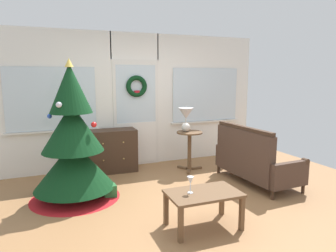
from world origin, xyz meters
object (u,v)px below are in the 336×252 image
side_table (189,143)px  coffee_table (203,197)px  wine_glass (190,181)px  dresser_cabinet (111,151)px  table_lamp (186,116)px  gift_box (110,191)px  christmas_tree (73,147)px  settee_sofa (252,161)px

side_table → coffee_table: side_table is taller
coffee_table → wine_glass: 0.26m
wine_glass → dresser_cabinet: bearing=98.4°
table_lamp → gift_box: (-1.59, -0.76, -0.92)m
christmas_tree → side_table: 2.20m
christmas_tree → settee_sofa: (2.76, -0.46, -0.38)m
christmas_tree → dresser_cabinet: size_ratio=2.17×
dresser_cabinet → side_table: bearing=-19.6°
coffee_table → table_lamp: bearing=69.7°
christmas_tree → coffee_table: 2.00m
wine_glass → settee_sofa: bearing=31.2°
coffee_table → gift_box: bearing=121.7°
christmas_tree → coffee_table: (1.28, -1.48, -0.39)m
christmas_tree → table_lamp: (2.06, 0.60, 0.26)m
christmas_tree → coffee_table: bearing=-49.1°
dresser_cabinet → gift_box: (-0.29, -1.20, -0.30)m
christmas_tree → dresser_cabinet: christmas_tree is taller
settee_sofa → table_lamp: bearing=123.4°
table_lamp → wine_glass: table_lamp is taller
side_table → wine_glass: bearing=-116.1°
christmas_tree → side_table: (2.12, 0.56, -0.24)m
settee_sofa → table_lamp: (-0.70, 1.06, 0.64)m
dresser_cabinet → wine_glass: dresser_cabinet is taller
coffee_table → wine_glass: (-0.15, 0.04, 0.21)m
dresser_cabinet → table_lamp: size_ratio=2.08×
coffee_table → side_table: bearing=67.8°
side_table → table_lamp: size_ratio=1.66×
dresser_cabinet → coffee_table: size_ratio=1.07×
dresser_cabinet → coffee_table: 2.58m
wine_glass → table_lamp: bearing=65.7°
table_lamp → coffee_table: bearing=-110.3°
christmas_tree → side_table: bearing=14.9°
christmas_tree → dresser_cabinet: 1.34m
christmas_tree → dresser_cabinet: bearing=54.0°
settee_sofa → side_table: settee_sofa is taller
side_table → gift_box: 1.85m
wine_glass → gift_box: (-0.66, 1.29, -0.48)m
settee_sofa → coffee_table: bearing=-145.3°
dresser_cabinet → wine_glass: size_ratio=4.69×
coffee_table → wine_glass: bearing=166.6°
settee_sofa → table_lamp: size_ratio=3.42×
side_table → wine_glass: 2.24m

